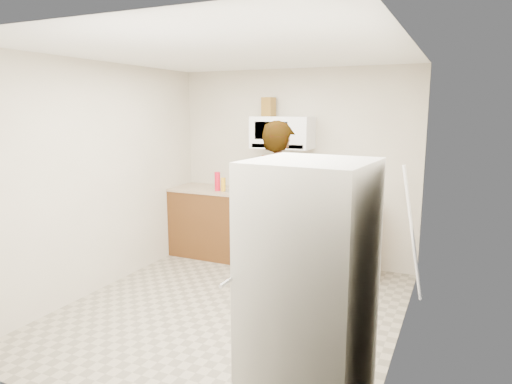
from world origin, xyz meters
The scene contains 20 objects.
floor centered at (0.00, 0.00, 0.00)m, with size 3.60×3.60×0.00m, color gray.
back_wall centered at (0.00, 1.79, 1.25)m, with size 3.20×0.02×2.50m, color beige.
right_wall centered at (1.59, 0.00, 1.25)m, with size 0.02×3.60×2.50m, color beige.
cabinet_left centered at (-1.04, 1.49, 0.45)m, with size 1.12×0.62×0.90m, color #5D3116.
counter_left centered at (-1.04, 1.49, 0.92)m, with size 1.14×0.64×0.04m, color tan.
cabinet_right centered at (0.68, 1.49, 0.45)m, with size 0.80×0.62×0.90m, color #5D3116.
counter_right centered at (0.68, 1.49, 0.92)m, with size 0.82×0.64×0.04m, color tan.
gas_range centered at (-0.10, 1.48, 0.49)m, with size 0.76×0.65×1.13m.
microwave centered at (-0.10, 1.61, 1.70)m, with size 0.76×0.38×0.40m, color white.
person centered at (0.18, 0.80, 0.94)m, with size 0.68×0.45×1.87m, color tan.
fridge centered at (1.21, -1.26, 0.85)m, with size 0.70×0.70×1.70m, color white.
kettle centered at (0.74, 1.60, 1.01)m, with size 0.13×0.13×0.16m, color silver.
jug centered at (-0.31, 1.66, 2.02)m, with size 0.14×0.14×0.24m, color brown.
saucepan centered at (-0.27, 1.63, 1.02)m, with size 0.24×0.24×0.13m, color silver.
tray centered at (0.02, 1.34, 0.96)m, with size 0.25×0.16×0.05m, color silver.
bottle_spray centered at (-0.91, 1.35, 1.06)m, with size 0.07×0.07×0.25m, color red.
bottle_hot_sauce centered at (-0.81, 1.33, 1.02)m, with size 0.06×0.06×0.18m, color gold.
bottle_green_cap centered at (-0.62, 1.37, 1.04)m, with size 0.06×0.06×0.20m, color #198931.
pot_lid centered at (-0.73, 1.39, 0.94)m, with size 0.21×0.21×0.01m, color silver.
broom centered at (1.59, 0.95, 0.73)m, with size 0.03×0.03×1.46m, color white.
Camera 1 is at (2.02, -3.80, 1.99)m, focal length 32.00 mm.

